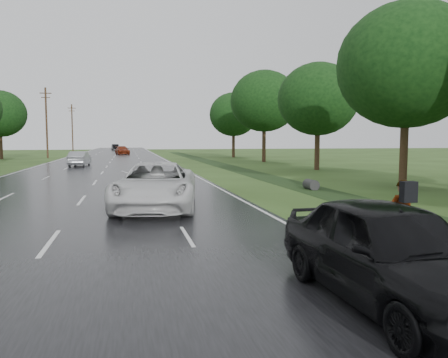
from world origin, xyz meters
TOP-DOWN VIEW (x-y plane):
  - ground at (0.00, 0.00)m, footprint 220.00×220.00m
  - road at (0.00, 45.00)m, footprint 14.00×180.00m
  - edge_stripe_east at (6.75, 45.00)m, footprint 0.12×180.00m
  - edge_stripe_west at (-6.75, 45.00)m, footprint 0.12×180.00m
  - center_line at (0.00, 45.00)m, footprint 0.12×180.00m
  - drainage_ditch at (11.50, 18.71)m, footprint 2.20×120.00m
  - utility_pole_far at (-9.20, 55.00)m, footprint 1.60×0.26m
  - utility_pole_distant at (-9.20, 85.00)m, footprint 1.60×0.26m
  - tree_east_b at (17.00, 10.00)m, footprint 7.60×7.60m
  - tree_east_c at (18.20, 24.00)m, footprint 7.00×7.00m
  - tree_east_d at (17.80, 38.00)m, footprint 8.00×8.00m
  - tree_east_f at (17.50, 52.00)m, footprint 7.20×7.20m
  - pedestrian at (8.18, -2.62)m, footprint 0.76×0.69m
  - white_pickup at (3.00, 5.00)m, footprint 3.87×6.68m
  - dark_sedan at (6.00, -5.52)m, footprint 2.10×4.97m
  - silver_sedan at (-2.64, 33.46)m, footprint 1.93×4.57m
  - far_car_red at (1.11, 68.00)m, footprint 2.85×5.28m
  - far_car_dark at (-1.00, 99.81)m, footprint 2.06×4.63m

SIDE VIEW (x-z plane):
  - ground at x=0.00m, z-range 0.00..0.00m
  - road at x=0.00m, z-range 0.00..0.04m
  - drainage_ditch at x=11.50m, z-range -0.24..0.32m
  - edge_stripe_east at x=6.75m, z-range 0.04..0.05m
  - edge_stripe_west at x=-6.75m, z-range 0.04..0.05m
  - center_line at x=0.00m, z-range 0.04..0.05m
  - far_car_red at x=1.11m, z-range 0.04..1.49m
  - silver_sedan at x=-2.64m, z-range 0.04..1.51m
  - far_car_dark at x=-1.00m, z-range 0.04..1.52m
  - dark_sedan at x=6.00m, z-range 0.04..1.72m
  - pedestrian at x=8.18m, z-range 0.03..1.74m
  - white_pickup at x=3.00m, z-range 0.04..1.79m
  - utility_pole_far at x=-9.20m, z-range 0.20..10.20m
  - utility_pole_distant at x=-9.20m, z-range 0.20..10.20m
  - tree_east_c at x=18.20m, z-range 1.49..10.78m
  - tree_east_f at x=17.50m, z-range 1.56..11.18m
  - tree_east_b at x=17.00m, z-range 1.63..11.74m
  - tree_east_d at x=17.80m, z-range 1.77..12.53m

